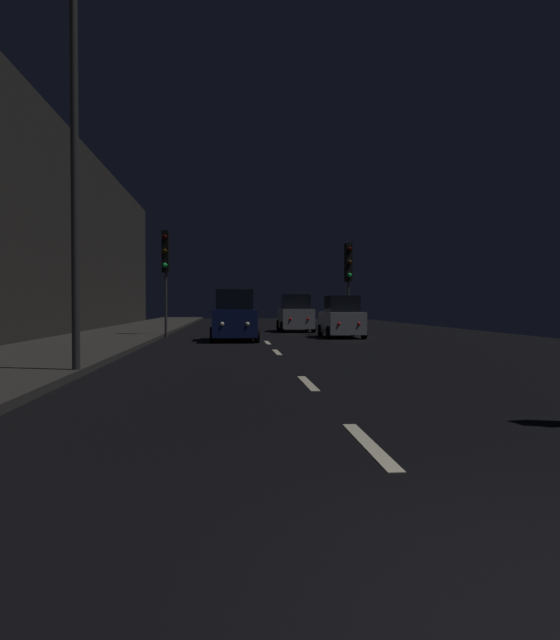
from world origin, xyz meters
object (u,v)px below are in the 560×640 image
Objects in this scene: car_approaching_headlights at (234,317)px; car_parked_right_far at (341,319)px; traffic_light_far_left at (166,260)px; traffic_light_far_right at (348,269)px; streetlamp_overhead at (95,104)px; car_distant_taillights at (295,315)px.

car_approaching_headlights is 1.11× the size of car_parked_right_far.
car_approaching_headlights is (3.09, -2.97, -2.56)m from traffic_light_far_left.
traffic_light_far_right is 1.21× the size of car_parked_right_far.
car_distant_taillights is at bearing 73.73° from streetlamp_overhead.
traffic_light_far_right is at bearing 105.55° from traffic_light_far_left.
car_approaching_headlights is at bearing -60.54° from traffic_light_far_right.
streetlamp_overhead is at bearing 5.03° from traffic_light_far_left.
traffic_light_far_right reaches higher than car_approaching_headlights.
traffic_light_far_right is at bearing -17.34° from car_parked_right_far.
car_approaching_headlights reaches higher than car_distant_taillights.
car_approaching_headlights is 5.26m from car_parked_right_far.
streetlamp_overhead is 2.28× the size of car_parked_right_far.
traffic_light_far_right is 7.68m from car_approaching_headlights.
car_distant_taillights is (6.29, 21.56, -4.57)m from streetlamp_overhead.
traffic_light_far_right is 1.11× the size of car_distant_taillights.
traffic_light_far_right is at bearing 129.96° from car_approaching_headlights.
traffic_light_far_right is at bearing 64.14° from streetlamp_overhead.
traffic_light_far_right is 19.60m from streetlamp_overhead.
car_approaching_headlights is at bearing 77.35° from streetlamp_overhead.
streetlamp_overhead is 13.90m from car_approaching_headlights.
traffic_light_far_left is 8.37m from car_parked_right_far.
traffic_light_far_right is 0.53× the size of streetlamp_overhead.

